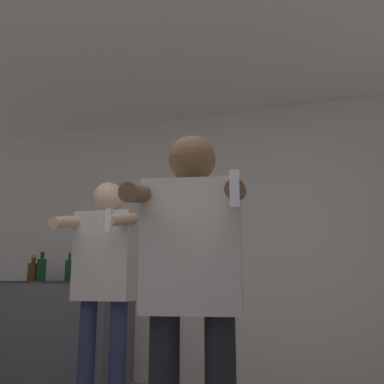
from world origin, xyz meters
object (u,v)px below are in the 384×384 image
at_px(bottle_short_whiskey, 84,270).
at_px(person_woman_foreground, 192,279).
at_px(person_man_side, 105,272).
at_px(bottle_dark_rum, 33,271).
at_px(bottle_red_label, 69,270).
at_px(bottle_clear_vodka, 41,269).

distance_m(bottle_short_whiskey, person_woman_foreground, 2.32).
bearing_deg(person_man_side, person_woman_foreground, -43.54).
xyz_separation_m(bottle_dark_rum, person_woman_foreground, (2.10, -1.72, -0.09)).
distance_m(bottle_red_label, bottle_clear_vodka, 0.30).
distance_m(bottle_clear_vodka, person_woman_foreground, 2.64).
height_order(bottle_dark_rum, bottle_red_label, bottle_red_label).
xyz_separation_m(bottle_short_whiskey, person_man_side, (0.70, -0.90, -0.04)).
xyz_separation_m(bottle_dark_rum, bottle_red_label, (0.39, 0.00, 0.01)).
height_order(bottle_dark_rum, person_man_side, person_man_side).
xyz_separation_m(bottle_red_label, person_man_side, (0.86, -0.90, -0.05)).
height_order(bottle_short_whiskey, person_man_side, person_man_side).
height_order(bottle_short_whiskey, bottle_clear_vodka, bottle_short_whiskey).
relative_size(bottle_red_label, bottle_short_whiskey, 0.95).
xyz_separation_m(bottle_dark_rum, person_man_side, (1.25, -0.90, -0.04)).
bearing_deg(bottle_red_label, bottle_dark_rum, 180.00).
bearing_deg(bottle_dark_rum, person_man_side, -35.87).
bearing_deg(bottle_red_label, person_man_side, -46.55).
height_order(bottle_short_whiskey, person_woman_foreground, person_woman_foreground).
bearing_deg(bottle_dark_rum, person_woman_foreground, -39.19).
relative_size(bottle_short_whiskey, person_woman_foreground, 0.18).
bearing_deg(person_woman_foreground, bottle_dark_rum, 140.81).
bearing_deg(bottle_clear_vodka, bottle_red_label, 0.00).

